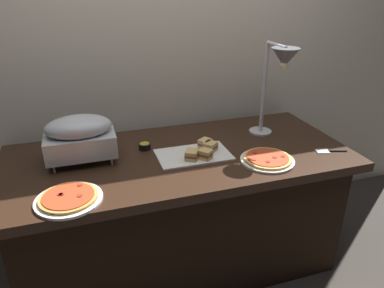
{
  "coord_description": "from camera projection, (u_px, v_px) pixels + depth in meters",
  "views": [
    {
      "loc": [
        -0.47,
        -1.69,
        1.63
      ],
      "look_at": [
        0.07,
        0.0,
        0.81
      ],
      "focal_mm": 33.14,
      "sensor_mm": 36.0,
      "label": 1
    }
  ],
  "objects": [
    {
      "name": "pizza_plate_center",
      "position": [
        69.0,
        198.0,
        1.53
      ],
      "size": [
        0.29,
        0.29,
        0.03
      ],
      "color": "white",
      "rests_on": "buffet_table"
    },
    {
      "name": "buffet_table",
      "position": [
        180.0,
        210.0,
        2.11
      ],
      "size": [
        1.9,
        0.84,
        0.76
      ],
      "color": "black",
      "rests_on": "ground_plane"
    },
    {
      "name": "back_wall",
      "position": [
        156.0,
        57.0,
        2.21
      ],
      "size": [
        4.4,
        0.04,
        2.4
      ],
      "primitive_type": "cube",
      "color": "beige",
      "rests_on": "ground_plane"
    },
    {
      "name": "ground_plane",
      "position": [
        181.0,
        260.0,
        2.27
      ],
      "size": [
        8.0,
        8.0,
        0.0
      ],
      "primitive_type": "plane",
      "color": "#38332D"
    },
    {
      "name": "sandwich_platter",
      "position": [
        198.0,
        152.0,
        1.93
      ],
      "size": [
        0.4,
        0.25,
        0.06
      ],
      "color": "white",
      "rests_on": "buffet_table"
    },
    {
      "name": "serving_spatula",
      "position": [
        330.0,
        151.0,
        1.98
      ],
      "size": [
        0.17,
        0.08,
        0.01
      ],
      "color": "#B7BABF",
      "rests_on": "buffet_table"
    },
    {
      "name": "sauce_cup_near",
      "position": [
        145.0,
        146.0,
        2.01
      ],
      "size": [
        0.07,
        0.07,
        0.04
      ],
      "color": "black",
      "rests_on": "buffet_table"
    },
    {
      "name": "chafing_dish",
      "position": [
        80.0,
        136.0,
        1.82
      ],
      "size": [
        0.35,
        0.22,
        0.25
      ],
      "color": "#B7BABF",
      "rests_on": "buffet_table"
    },
    {
      "name": "pizza_plate_front",
      "position": [
        267.0,
        159.0,
        1.87
      ],
      "size": [
        0.29,
        0.29,
        0.03
      ],
      "color": "white",
      "rests_on": "buffet_table"
    },
    {
      "name": "heat_lamp",
      "position": [
        280.0,
        68.0,
        1.92
      ],
      "size": [
        0.15,
        0.34,
        0.56
      ],
      "color": "#B7BABF",
      "rests_on": "buffet_table"
    }
  ]
}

